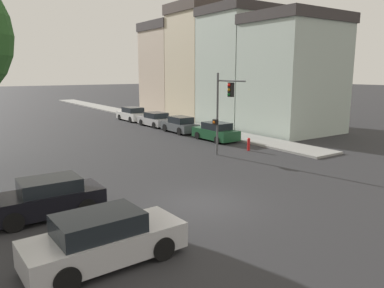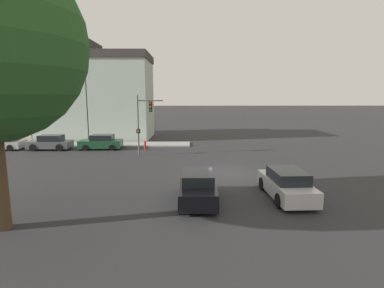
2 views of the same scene
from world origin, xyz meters
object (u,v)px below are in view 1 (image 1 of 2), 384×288
Objects in this scene: parked_car_3 at (132,114)px; fire_hydrant at (249,144)px; traffic_signal at (223,103)px; parked_car_2 at (156,120)px; parked_car_0 at (216,132)px; parked_car_1 at (180,125)px; crossing_car_1 at (47,199)px; crossing_car_0 at (104,239)px.

parked_car_3 reaches higher than fire_hydrant.
traffic_signal is 15.39m from parked_car_2.
parked_car_1 is (-0.24, 5.03, 0.01)m from parked_car_0.
fire_hydrant is (-0.56, -4.51, -0.21)m from parked_car_0.
crossing_car_1 reaches higher than fire_hydrant.
crossing_car_1 is at bearing -162.19° from fire_hydrant.
crossing_car_1 is 4.56× the size of fire_hydrant.
crossing_car_0 is 17.22m from fire_hydrant.
parked_car_0 is (14.95, 13.96, -0.04)m from crossing_car_0.
parked_car_0 is 1.01× the size of parked_car_1.
parked_car_0 is 15.30m from parked_car_3.
parked_car_1 is at bearing 176.43° from parked_car_2.
parked_car_1 is (15.17, 14.31, -0.02)m from crossing_car_1.
crossing_car_1 is at bearing 119.88° from parked_car_0.
fire_hydrant is (-0.32, -9.54, -0.21)m from parked_car_1.
parked_car_2 is (3.13, 14.81, -2.83)m from traffic_signal.
crossing_car_1 is (-0.46, 4.67, -0.02)m from crossing_car_0.
crossing_car_0 is 20.46m from parked_car_0.
parked_car_1 is at bearing -115.48° from traffic_signal.
parked_car_3 is at bearing -121.26° from crossing_car_1.
parked_car_3 is (15.27, 24.58, 0.01)m from crossing_car_1.
parked_car_2 is at bearing 88.14° from fire_hydrant.
parked_car_1 is 0.97× the size of parked_car_2.
traffic_signal is at bearing 171.06° from parked_car_3.
crossing_car_0 is 5.07× the size of fire_hydrant.
crossing_car_0 is 1.00× the size of parked_car_3.
crossing_car_0 is at bearing 142.59° from parked_car_1.
traffic_signal is at bearing 166.22° from parked_car_2.
parked_car_3 is (-0.15, 15.29, 0.04)m from parked_car_0.
parked_car_3 is at bearing 60.94° from crossing_car_0.
traffic_signal is at bearing -172.39° from fire_hydrant.
parked_car_0 reaches higher than fire_hydrant.
parked_car_2 is at bearing -0.64° from parked_car_0.
crossing_car_1 is (-12.19, -4.42, -2.78)m from traffic_signal.
fire_hydrant is (2.66, 0.36, -3.01)m from traffic_signal.
crossing_car_1 is 20.86m from parked_car_1.
parked_car_2 is (-0.09, 9.94, -0.02)m from parked_car_0.
crossing_car_1 is 0.90× the size of parked_car_3.
traffic_signal reaches higher than crossing_car_0.
parked_car_0 is 4.55m from fire_hydrant.
traffic_signal reaches higher than fire_hydrant.
parked_car_2 reaches higher than fire_hydrant.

